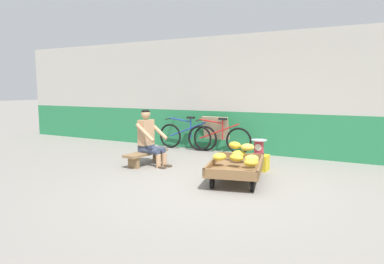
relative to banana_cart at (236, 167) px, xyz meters
The scene contains 11 objects.
ground_plane 0.73m from the banana_cart, 105.58° to the right, with size 80.00×80.00×0.00m, color gray.
back_wall 2.94m from the banana_cart, 93.92° to the left, with size 16.00×0.30×2.85m.
banana_cart is the anchor object (origin of this frame).
banana_pile 0.23m from the banana_cart, 40.69° to the left, with size 0.91×0.94×0.26m.
low_bench 2.13m from the banana_cart, behind, with size 0.39×1.12×0.27m.
vendor_seated 2.07m from the banana_cart, behind, with size 0.71×0.53×1.14m.
plastic_crate 0.98m from the banana_cart, 84.64° to the left, with size 0.36×0.28×0.30m.
weighing_scale 1.00m from the banana_cart, 84.63° to the left, with size 0.30×0.30×0.29m.
bicycle_near_left 3.20m from the banana_cart, 133.90° to the left, with size 1.66×0.48×0.86m.
bicycle_far_left 2.68m from the banana_cart, 120.12° to the left, with size 1.66×0.48×0.86m.
sign_board 2.93m from the banana_cart, 120.67° to the left, with size 0.70×0.27×0.87m.
Camera 1 is at (2.20, -4.69, 1.56)m, focal length 32.12 mm.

